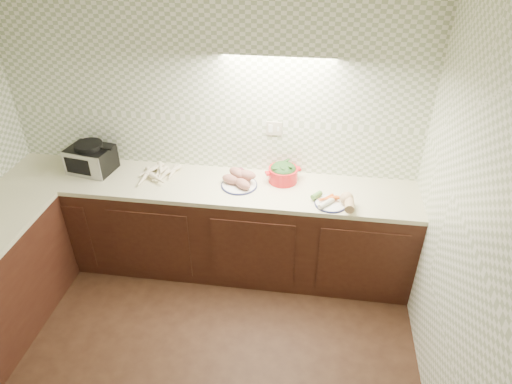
# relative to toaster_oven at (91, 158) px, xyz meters

# --- Properties ---
(room) EXTENTS (3.60, 3.60, 2.60)m
(room) POSITION_rel_toaster_oven_xyz_m (1.05, -1.58, 0.60)
(room) COLOR black
(room) RESTS_ON ground
(counter) EXTENTS (3.60, 3.60, 0.90)m
(counter) POSITION_rel_toaster_oven_xyz_m (0.37, -0.90, -0.57)
(counter) COLOR black
(counter) RESTS_ON ground
(toaster_oven) EXTENTS (0.42, 0.35, 0.27)m
(toaster_oven) POSITION_rel_toaster_oven_xyz_m (0.00, 0.00, 0.00)
(toaster_oven) COLOR black
(toaster_oven) RESTS_ON counter
(parsnip_pile) EXTENTS (0.40, 0.38, 0.07)m
(parsnip_pile) POSITION_rel_toaster_oven_xyz_m (0.59, -0.05, -0.09)
(parsnip_pile) COLOR #F8F2C5
(parsnip_pile) RESTS_ON counter
(sweet_potato_plate) EXTENTS (0.32, 0.31, 0.14)m
(sweet_potato_plate) POSITION_rel_toaster_oven_xyz_m (1.34, -0.06, -0.07)
(sweet_potato_plate) COLOR #161943
(sweet_potato_plate) RESTS_ON counter
(onion_bowl) EXTENTS (0.14, 0.14, 0.11)m
(onion_bowl) POSITION_rel_toaster_oven_xyz_m (1.34, 0.05, -0.08)
(onion_bowl) COLOR black
(onion_bowl) RESTS_ON counter
(dutch_oven) EXTENTS (0.33, 0.33, 0.18)m
(dutch_oven) POSITION_rel_toaster_oven_xyz_m (1.70, 0.06, -0.04)
(dutch_oven) COLOR red
(dutch_oven) RESTS_ON counter
(veg_plate) EXTENTS (0.36, 0.26, 0.12)m
(veg_plate) POSITION_rel_toaster_oven_xyz_m (2.17, -0.24, -0.08)
(veg_plate) COLOR #161943
(veg_plate) RESTS_ON counter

